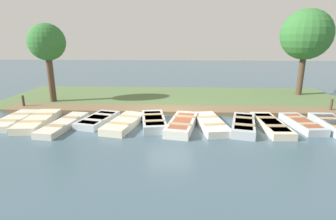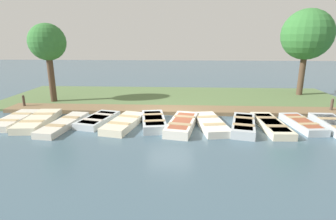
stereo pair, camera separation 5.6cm
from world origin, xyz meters
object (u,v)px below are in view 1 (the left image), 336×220
Objects in this scene: rowboat_4 at (124,123)px; rowboat_7 at (211,123)px; rowboat_0 at (15,120)px; rowboat_10 at (302,123)px; rowboat_5 at (154,121)px; park_tree_left at (306,35)px; rowboat_8 at (244,125)px; rowboat_3 at (98,120)px; mooring_post_far at (331,106)px; rowboat_1 at (38,121)px; rowboat_9 at (271,124)px; rowboat_2 at (63,124)px; rowboat_6 at (182,124)px; park_tree_far_left at (47,43)px; mooring_post_near at (23,102)px.

rowboat_7 is (-0.13, 4.31, -0.00)m from rowboat_4.
rowboat_10 is (-0.09, 14.70, 0.01)m from rowboat_0.
park_tree_left is at bearing 116.37° from rowboat_5.
rowboat_7 is at bearing -84.94° from rowboat_8.
rowboat_5 is 4.44m from rowboat_8.
mooring_post_far reaches higher than rowboat_3.
mooring_post_far reaches higher than rowboat_1.
rowboat_9 is 1.61m from rowboat_10.
rowboat_8 reaches higher than rowboat_2.
rowboat_6 reaches higher than rowboat_9.
park_tree_far_left reaches higher than rowboat_7.
rowboat_9 is at bearing 85.20° from rowboat_1.
park_tree_far_left is (-1.75, 1.04, 3.50)m from mooring_post_near.
mooring_post_far reaches higher than rowboat_7.
rowboat_7 is 1.59m from rowboat_8.
rowboat_8 reaches higher than rowboat_1.
rowboat_0 is 0.95× the size of rowboat_8.
park_tree_left reaches higher than park_tree_far_left.
park_tree_left is at bearing 135.35° from rowboat_4.
mooring_post_near is (-2.65, -1.08, 0.29)m from rowboat_0.
rowboat_6 is 10.67m from park_tree_far_left.
rowboat_4 is 0.53× the size of park_tree_left.
rowboat_3 is 10.36m from rowboat_10.
park_tree_far_left is at bearing -143.30° from rowboat_2.
rowboat_10 is (-0.38, 8.86, -0.01)m from rowboat_4.
rowboat_0 is 0.60× the size of park_tree_far_left.
mooring_post_far is at bearing 101.30° from rowboat_7.
rowboat_7 is 1.15× the size of rowboat_10.
mooring_post_near is (-2.81, -14.18, 0.29)m from rowboat_9.
rowboat_7 is at bearing -68.95° from mooring_post_far.
rowboat_5 is 0.90× the size of rowboat_7.
rowboat_2 is 11.87m from rowboat_10.
rowboat_5 is 10.52m from mooring_post_far.
mooring_post_near reaches higher than rowboat_7.
park_tree_far_left is (-4.56, -10.18, 3.78)m from rowboat_7.
park_tree_left is (-7.68, 7.53, 4.33)m from rowboat_7.
rowboat_1 is 6.04m from park_tree_far_left.
rowboat_4 is at bearing -75.80° from mooring_post_far.
park_tree_far_left reaches higher than rowboat_10.
rowboat_2 is at bearing -89.48° from rowboat_9.
park_tree_left is at bearing 152.36° from rowboat_10.
mooring_post_near is at bearing -113.82° from rowboat_7.
park_tree_left is at bearing 125.84° from rowboat_7.
rowboat_4 is 3.70× the size of mooring_post_near.
park_tree_far_left reaches higher than rowboat_0.
park_tree_far_left is (-4.79, -11.75, 3.74)m from rowboat_8.
rowboat_10 reaches higher than rowboat_0.
rowboat_0 is 1.32m from rowboat_1.
rowboat_0 is 0.89× the size of rowboat_1.
park_tree_far_left is (-4.31, -14.73, 3.78)m from rowboat_10.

